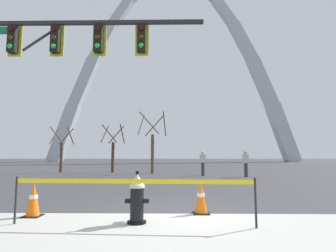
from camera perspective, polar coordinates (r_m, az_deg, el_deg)
name	(u,v)px	position (r m, az deg, el deg)	size (l,w,h in m)	color
ground_plane	(174,215)	(6.26, 1.24, -18.06)	(240.00, 240.00, 0.00)	#3D3D3F
fire_hydrant	(137,199)	(5.46, -6.47, -14.79)	(0.46, 0.48, 0.99)	black
caution_tape_barrier	(132,193)	(5.23, -7.48, -13.66)	(4.50, 0.27, 0.89)	#232326
traffic_cone_by_hydrant	(201,198)	(6.33, 6.88, -14.59)	(0.36, 0.36, 0.73)	black
traffic_cone_mid_sidewalk	(33,200)	(6.66, -26.24, -13.59)	(0.36, 0.36, 0.73)	black
traffic_signal_gantry	(42,59)	(9.94, -24.82, 12.64)	(7.82, 0.44, 6.00)	#232326
monument_arch	(173,74)	(62.55, 0.97, 10.83)	(54.58, 2.74, 44.64)	#B2B5BC
tree_far_left	(61,152)	(23.26, -21.33, -5.10)	(1.65, 1.66, 3.55)	brown
tree_left_mid	(113,151)	(21.87, -11.41, -5.18)	(1.71, 1.72, 3.70)	#473323
tree_center_left	(152,146)	(20.27, -3.25, -4.22)	(2.07, 2.08, 4.49)	brown
pedestrian_walking_left	(246,163)	(17.61, 15.91, -7.53)	(0.35, 0.22, 1.59)	#38383D
pedestrian_standing_center	(203,163)	(18.01, 7.27, -7.68)	(0.38, 0.28, 1.59)	#38383D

